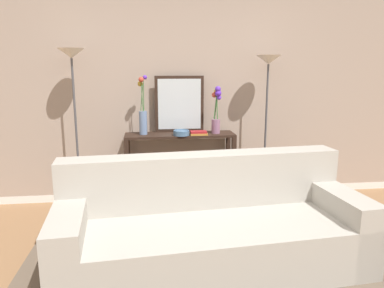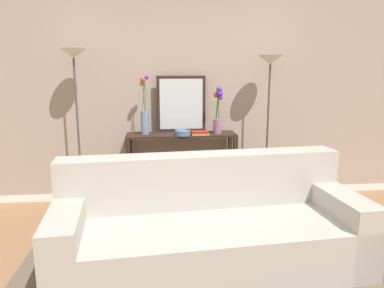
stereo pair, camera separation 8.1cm
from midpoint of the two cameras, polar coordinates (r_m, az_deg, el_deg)
back_wall at (r=4.47m, az=-1.06°, el=9.58°), size 12.00×0.15×2.86m
area_rug at (r=3.05m, az=3.97°, el=-19.71°), size 3.10×2.10×0.01m
couch at (r=3.05m, az=3.42°, el=-13.23°), size 2.49×1.14×0.88m
console_table at (r=4.28m, az=-1.11°, el=-1.98°), size 1.27×0.35×0.86m
floor_lamp_left at (r=4.15m, az=-17.26°, el=8.75°), size 0.28×0.28×1.80m
floor_lamp_right at (r=4.28m, az=12.54°, el=8.45°), size 0.28×0.28×1.75m
wall_mirror at (r=4.32m, az=-1.16°, el=6.26°), size 0.58×0.02×0.66m
vase_tall_flowers at (r=4.19m, az=-6.90°, el=4.63°), size 0.11×0.12×0.67m
vase_short_flowers at (r=4.22m, az=4.64°, el=5.09°), size 0.11×0.13×0.55m
fruit_bowl at (r=4.12m, az=-0.92°, el=1.79°), size 0.18×0.18×0.06m
book_stack at (r=4.15m, az=1.81°, el=1.72°), size 0.20×0.13×0.04m
book_row_under_console at (r=4.42m, az=-6.20°, el=-8.70°), size 0.24×0.17×0.13m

